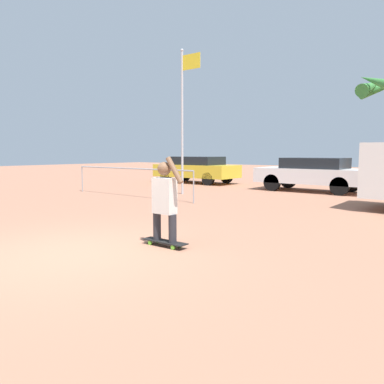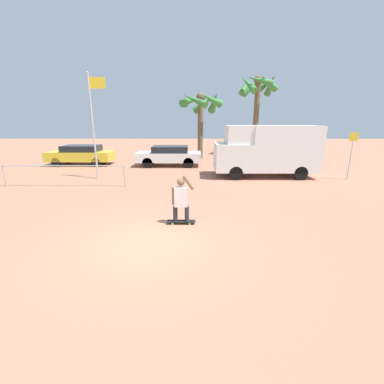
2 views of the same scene
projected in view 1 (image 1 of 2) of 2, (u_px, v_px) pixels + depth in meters
name	position (u px, v px, depth m)	size (l,w,h in m)	color
ground_plane	(70.00, 255.00, 6.06)	(80.00, 80.00, 0.00)	#A36B51
skateboard	(165.00, 242.00, 6.59)	(0.90, 0.23, 0.09)	black
person_skateboarder	(164.00, 197.00, 6.51)	(0.69, 0.24, 1.48)	#28282D
parked_car_white	(313.00, 173.00, 15.73)	(4.53, 1.89, 1.42)	black
parked_car_yellow	(196.00, 169.00, 20.10)	(4.58, 1.91, 1.42)	black
flagpole	(184.00, 112.00, 14.44)	(0.92, 0.12, 5.58)	#B7B7BC
plaza_railing_segment	(130.00, 172.00, 13.85)	(5.98, 0.05, 1.08)	#99999E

